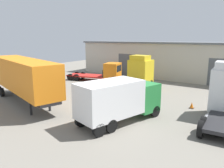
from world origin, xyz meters
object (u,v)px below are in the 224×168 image
Objects in this scene: flatbed_truck_orange at (105,72)px; traffic_cone at (192,106)px; tractor_unit_yellow at (139,73)px; box_truck_green at (119,99)px; container_trailer_blue at (23,76)px.

flatbed_truck_orange reaches higher than traffic_cone.
box_truck_green is (4.19, -10.99, -0.11)m from tractor_unit_yellow.
flatbed_truck_orange is at bearing 55.38° from box_truck_green.
box_truck_green reaches higher than flatbed_truck_orange.
tractor_unit_yellow is 11.37× the size of traffic_cone.
traffic_cone is at bearing -14.55° from box_truck_green.
flatbed_truck_orange is (-0.01, 12.89, -1.38)m from container_trailer_blue.
tractor_unit_yellow is at bearing 149.35° from traffic_cone.
tractor_unit_yellow reaches higher than box_truck_green.
flatbed_truck_orange is 14.71m from traffic_cone.
container_trailer_blue is 15.72m from traffic_cone.
traffic_cone is (3.61, 6.37, -1.54)m from box_truck_green.
traffic_cone is at bearing 44.17° from container_trailer_blue.
container_trailer_blue is at bearing 111.25° from box_truck_green.
flatbed_truck_orange is at bearing 105.49° from container_trailer_blue.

